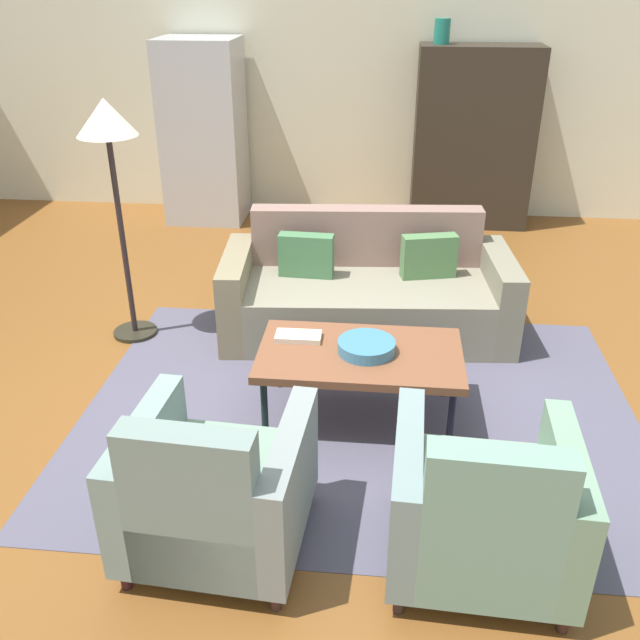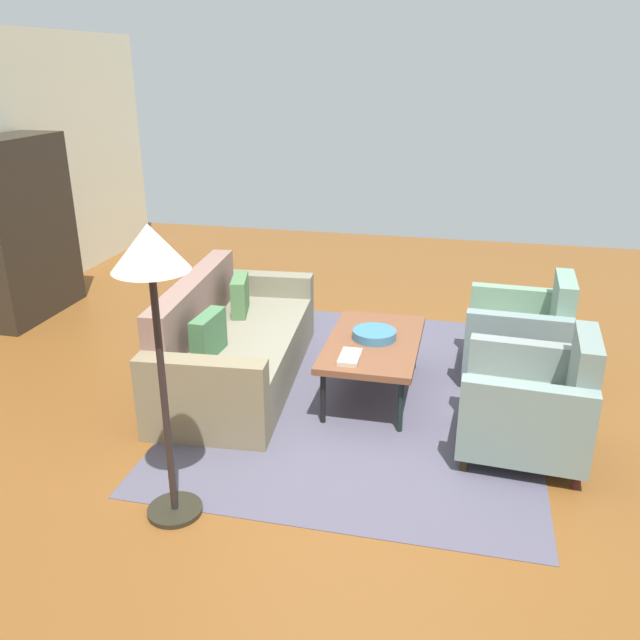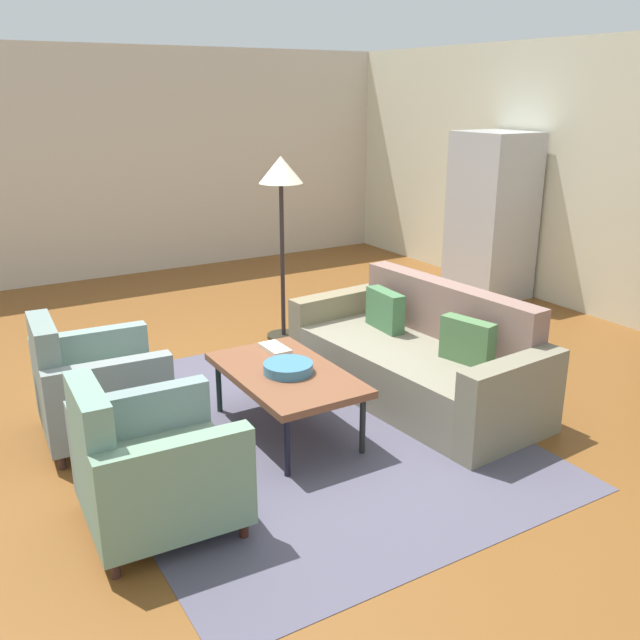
{
  "view_description": "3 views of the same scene",
  "coord_description": "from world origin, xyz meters",
  "px_view_note": "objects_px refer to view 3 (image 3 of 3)",
  "views": [
    {
      "loc": [
        0.5,
        -3.64,
        2.47
      ],
      "look_at": [
        0.12,
        0.15,
        0.5
      ],
      "focal_mm": 38.52,
      "sensor_mm": 36.0,
      "label": 1
    },
    {
      "loc": [
        -4.23,
        -0.78,
        2.46
      ],
      "look_at": [
        0.26,
        0.25,
        0.64
      ],
      "focal_mm": 36.84,
      "sensor_mm": 36.0,
      "label": 2
    },
    {
      "loc": [
        4.27,
        -2.19,
        2.29
      ],
      "look_at": [
        0.23,
        0.23,
        0.72
      ],
      "focal_mm": 38.94,
      "sensor_mm": 36.0,
      "label": 3
    }
  ],
  "objects_px": {
    "couch": "(420,360)",
    "armchair_left": "(92,391)",
    "floor_lamp": "(281,187)",
    "armchair_right": "(147,470)",
    "coffee_table": "(286,376)",
    "refrigerator": "(491,216)",
    "book_stack": "(275,348)",
    "fruit_bowl": "(288,368)"
  },
  "relations": [
    {
      "from": "fruit_bowl",
      "to": "refrigerator",
      "type": "distance_m",
      "value": 4.1
    },
    {
      "from": "book_stack",
      "to": "fruit_bowl",
      "type": "bearing_deg",
      "value": -15.48
    },
    {
      "from": "book_stack",
      "to": "refrigerator",
      "type": "xyz_separation_m",
      "value": [
        -1.44,
        3.52,
        0.45
      ]
    },
    {
      "from": "coffee_table",
      "to": "floor_lamp",
      "type": "relative_size",
      "value": 0.7
    },
    {
      "from": "armchair_right",
      "to": "fruit_bowl",
      "type": "bearing_deg",
      "value": 118.24
    },
    {
      "from": "couch",
      "to": "armchair_right",
      "type": "relative_size",
      "value": 2.46
    },
    {
      "from": "armchair_left",
      "to": "book_stack",
      "type": "height_order",
      "value": "armchair_left"
    },
    {
      "from": "armchair_right",
      "to": "fruit_bowl",
      "type": "distance_m",
      "value": 1.3
    },
    {
      "from": "armchair_left",
      "to": "floor_lamp",
      "type": "bearing_deg",
      "value": 122.34
    },
    {
      "from": "armchair_left",
      "to": "refrigerator",
      "type": "relative_size",
      "value": 0.48
    },
    {
      "from": "armchair_left",
      "to": "book_stack",
      "type": "distance_m",
      "value": 1.31
    },
    {
      "from": "coffee_table",
      "to": "armchair_left",
      "type": "xyz_separation_m",
      "value": [
        -0.6,
        -1.17,
        -0.08
      ]
    },
    {
      "from": "armchair_left",
      "to": "floor_lamp",
      "type": "relative_size",
      "value": 0.51
    },
    {
      "from": "armchair_right",
      "to": "fruit_bowl",
      "type": "relative_size",
      "value": 2.6
    },
    {
      "from": "refrigerator",
      "to": "book_stack",
      "type": "bearing_deg",
      "value": -67.68
    },
    {
      "from": "coffee_table",
      "to": "floor_lamp",
      "type": "distance_m",
      "value": 2.2
    },
    {
      "from": "refrigerator",
      "to": "floor_lamp",
      "type": "xyz_separation_m",
      "value": [
        0.1,
        -2.73,
        0.52
      ]
    },
    {
      "from": "couch",
      "to": "coffee_table",
      "type": "distance_m",
      "value": 1.19
    },
    {
      "from": "couch",
      "to": "floor_lamp",
      "type": "bearing_deg",
      "value": 4.96
    },
    {
      "from": "fruit_bowl",
      "to": "book_stack",
      "type": "height_order",
      "value": "fruit_bowl"
    },
    {
      "from": "couch",
      "to": "armchair_left",
      "type": "relative_size",
      "value": 2.46
    },
    {
      "from": "armchair_left",
      "to": "armchair_right",
      "type": "distance_m",
      "value": 1.2
    },
    {
      "from": "coffee_table",
      "to": "refrigerator",
      "type": "bearing_deg",
      "value": 116.67
    },
    {
      "from": "armchair_left",
      "to": "fruit_bowl",
      "type": "relative_size",
      "value": 2.6
    },
    {
      "from": "couch",
      "to": "book_stack",
      "type": "xyz_separation_m",
      "value": [
        -0.37,
        -1.07,
        0.19
      ]
    },
    {
      "from": "book_stack",
      "to": "floor_lamp",
      "type": "xyz_separation_m",
      "value": [
        -1.35,
        0.78,
        0.97
      ]
    },
    {
      "from": "book_stack",
      "to": "couch",
      "type": "bearing_deg",
      "value": 70.77
    },
    {
      "from": "armchair_right",
      "to": "refrigerator",
      "type": "distance_m",
      "value": 5.41
    },
    {
      "from": "book_stack",
      "to": "coffee_table",
      "type": "bearing_deg",
      "value": -16.86
    },
    {
      "from": "coffee_table",
      "to": "fruit_bowl",
      "type": "height_order",
      "value": "fruit_bowl"
    },
    {
      "from": "coffee_table",
      "to": "armchair_right",
      "type": "height_order",
      "value": "armchair_right"
    },
    {
      "from": "couch",
      "to": "armchair_right",
      "type": "height_order",
      "value": "armchair_right"
    },
    {
      "from": "floor_lamp",
      "to": "armchair_left",
      "type": "bearing_deg",
      "value": -61.43
    },
    {
      "from": "refrigerator",
      "to": "floor_lamp",
      "type": "distance_m",
      "value": 2.78
    },
    {
      "from": "refrigerator",
      "to": "floor_lamp",
      "type": "relative_size",
      "value": 1.08
    },
    {
      "from": "fruit_bowl",
      "to": "floor_lamp",
      "type": "distance_m",
      "value": 2.2
    },
    {
      "from": "fruit_bowl",
      "to": "floor_lamp",
      "type": "xyz_separation_m",
      "value": [
        -1.76,
        0.9,
        0.95
      ]
    },
    {
      "from": "fruit_bowl",
      "to": "refrigerator",
      "type": "height_order",
      "value": "refrigerator"
    },
    {
      "from": "floor_lamp",
      "to": "coffee_table",
      "type": "bearing_deg",
      "value": -27.46
    },
    {
      "from": "armchair_right",
      "to": "fruit_bowl",
      "type": "height_order",
      "value": "armchair_right"
    },
    {
      "from": "book_stack",
      "to": "refrigerator",
      "type": "relative_size",
      "value": 0.15
    },
    {
      "from": "armchair_right",
      "to": "floor_lamp",
      "type": "height_order",
      "value": "floor_lamp"
    }
  ]
}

